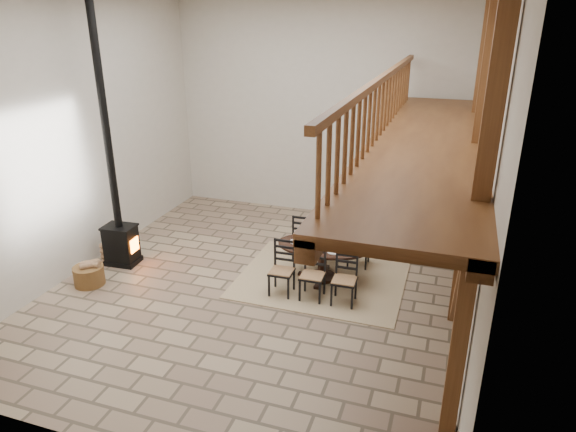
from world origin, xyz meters
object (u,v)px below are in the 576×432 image
(dining_table, at_px, (322,261))
(log_basket, at_px, (89,275))
(wood_stove, at_px, (117,209))
(log_stack, at_px, (111,253))

(dining_table, bearing_deg, log_basket, -160.38)
(dining_table, xyz_separation_m, log_basket, (-3.96, -1.53, -0.18))
(dining_table, distance_m, wood_stove, 4.01)
(log_stack, bearing_deg, wood_stove, 20.20)
(dining_table, xyz_separation_m, wood_stove, (-3.89, -0.61, 0.77))
(dining_table, bearing_deg, log_stack, -172.02)
(dining_table, distance_m, log_stack, 4.17)
(log_basket, relative_size, log_stack, 1.24)
(wood_stove, height_order, log_stack, wood_stove)
(log_basket, xyz_separation_m, log_stack, (-0.15, 0.84, 0.02))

